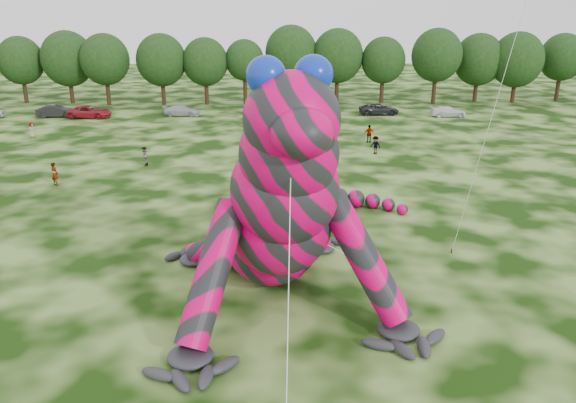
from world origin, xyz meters
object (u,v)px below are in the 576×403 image
(car_2, at_px, (90,112))
(spectator_4, at_px, (32,130))
(tree_4, at_px, (22,70))
(tree_5, at_px, (69,67))
(tree_13, at_px, (436,66))
(spectator_5, at_px, (298,177))
(tree_6, at_px, (106,70))
(tree_15, at_px, (516,68))
(car_6, at_px, (379,109))
(tree_7, at_px, (162,69))
(spectator_0, at_px, (55,174))
(inflatable_gecko, at_px, (264,166))
(car_4, at_px, (259,108))
(tree_11, at_px, (337,66))
(spectator_1, at_px, (144,156))
(tree_10, at_px, (291,64))
(tree_14, at_px, (478,68))
(car_7, at_px, (448,111))
(spectator_2, at_px, (375,145))
(tree_16, at_px, (561,67))
(car_1, at_px, (56,111))
(tree_12, at_px, (383,70))
(spectator_3, at_px, (369,134))
(car_5, at_px, (319,110))
(car_3, at_px, (182,111))
(tree_9, at_px, (245,72))
(tree_8, at_px, (206,71))

(car_2, bearing_deg, spectator_4, 173.77)
(tree_4, bearing_deg, tree_5, -2.43)
(tree_13, bearing_deg, spectator_5, -117.34)
(tree_6, xyz_separation_m, tree_15, (56.03, 1.09, 0.07))
(tree_15, height_order, car_6, tree_15)
(tree_7, bearing_deg, spectator_0, -91.22)
(car_6, height_order, spectator_0, spectator_0)
(inflatable_gecko, distance_m, car_4, 45.22)
(tree_11, xyz_separation_m, car_6, (4.29, -9.77, -4.35))
(spectator_0, height_order, spectator_1, spectator_0)
(tree_10, height_order, spectator_0, tree_10)
(spectator_5, bearing_deg, tree_14, -173.82)
(tree_14, distance_m, spectator_1, 52.00)
(tree_4, relative_size, car_7, 2.09)
(tree_13, distance_m, spectator_2, 31.89)
(tree_7, relative_size, tree_16, 1.01)
(tree_11, distance_m, car_1, 36.91)
(tree_4, xyz_separation_m, spectator_4, (10.22, -22.87, -3.74))
(inflatable_gecko, distance_m, tree_12, 55.46)
(tree_6, xyz_separation_m, tree_10, (24.95, 1.89, 0.51))
(tree_10, distance_m, tree_16, 38.06)
(spectator_3, bearing_deg, car_5, -80.81)
(car_6, bearing_deg, car_4, 83.36)
(car_4, xyz_separation_m, car_6, (14.93, -0.90, -0.01))
(tree_4, relative_size, car_2, 1.73)
(tree_16, distance_m, car_3, 53.05)
(inflatable_gecko, bearing_deg, car_7, 51.38)
(tree_4, height_order, car_4, tree_4)
(car_2, distance_m, spectator_3, 34.46)
(tree_5, bearing_deg, tree_16, 0.78)
(car_5, relative_size, spectator_4, 2.60)
(tree_7, distance_m, tree_12, 30.11)
(tree_5, height_order, car_2, tree_5)
(tree_6, relative_size, car_1, 2.10)
(tree_4, xyz_separation_m, spectator_5, (36.63, -40.55, -3.70))
(inflatable_gecko, relative_size, tree_16, 2.31)
(car_5, xyz_separation_m, car_6, (7.48, 0.15, 0.01))
(car_3, bearing_deg, car_6, -83.08)
(tree_10, distance_m, spectator_1, 36.68)
(tree_15, bearing_deg, tree_9, -179.35)
(tree_15, bearing_deg, spectator_3, -134.04)
(spectator_1, bearing_deg, car_4, 155.24)
(inflatable_gecko, bearing_deg, spectator_4, 115.72)
(car_6, bearing_deg, tree_9, 59.14)
(inflatable_gecko, height_order, spectator_5, inflatable_gecko)
(inflatable_gecko, bearing_deg, car_1, 109.34)
(tree_5, xyz_separation_m, spectator_2, (37.39, -30.18, -4.08))
(tree_8, bearing_deg, tree_15, 1.05)
(spectator_0, height_order, spectator_4, spectator_0)
(tree_14, relative_size, spectator_3, 5.40)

